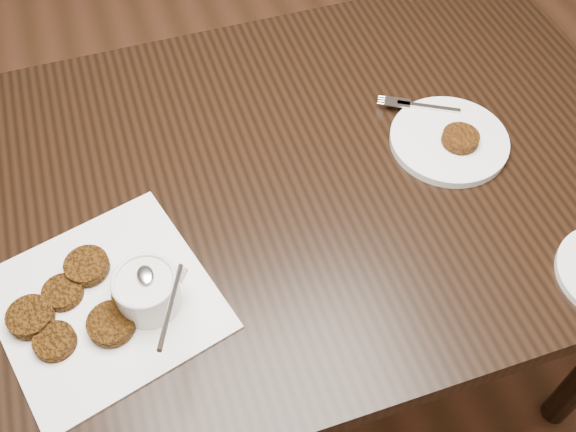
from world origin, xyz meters
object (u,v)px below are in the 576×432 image
object	(u,v)px
table	(288,287)
napkin	(105,302)
sauce_ramekin	(143,279)
plate_with_patty	(450,137)

from	to	relation	value
table	napkin	xyz separation A→B (m)	(-0.34, -0.15, 0.38)
sauce_ramekin	plate_with_patty	xyz separation A→B (m)	(0.57, 0.15, -0.05)
napkin	plate_with_patty	distance (m)	0.65
napkin	plate_with_patty	world-z (taller)	plate_with_patty
napkin	sauce_ramekin	world-z (taller)	sauce_ramekin
table	napkin	size ratio (longest dim) A/B	4.42
sauce_ramekin	plate_with_patty	world-z (taller)	sauce_ramekin
napkin	plate_with_patty	size ratio (longest dim) A/B	1.44
sauce_ramekin	plate_with_patty	distance (m)	0.59
napkin	plate_with_patty	bearing A→B (deg)	11.52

